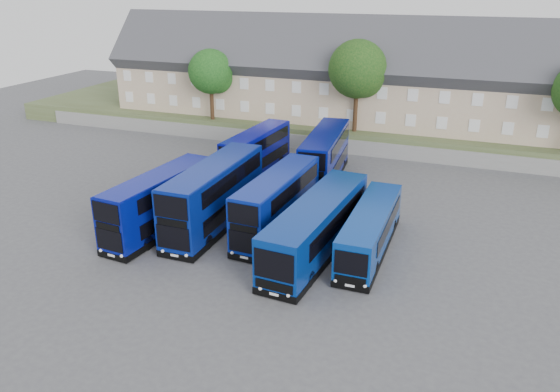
{
  "coord_description": "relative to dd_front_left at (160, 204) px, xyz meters",
  "views": [
    {
      "loc": [
        14.04,
        -28.14,
        16.51
      ],
      "look_at": [
        1.38,
        5.48,
        2.2
      ],
      "focal_mm": 35.0,
      "sensor_mm": 36.0,
      "label": 1
    }
  ],
  "objects": [
    {
      "name": "dd_rear_left",
      "position": [
        1.53,
        13.54,
        -0.09
      ],
      "size": [
        2.97,
        9.96,
        3.9
      ],
      "rotation": [
        0.0,
        0.0,
        -0.07
      ],
      "color": "#080D96",
      "rests_on": "ground"
    },
    {
      "name": "dd_front_left",
      "position": [
        0.0,
        0.0,
        0.0
      ],
      "size": [
        3.36,
        10.47,
        4.09
      ],
      "rotation": [
        0.0,
        0.0,
        -0.1
      ],
      "color": "#071184",
      "rests_on": "ground"
    },
    {
      "name": "dd_front_right",
      "position": [
        7.68,
        2.73,
        0.01
      ],
      "size": [
        2.88,
        10.47,
        4.12
      ],
      "rotation": [
        0.0,
        0.0,
        -0.05
      ],
      "color": "navy",
      "rests_on": "ground"
    },
    {
      "name": "retaining_wall",
      "position": [
        6.09,
        22.35,
        -1.26
      ],
      "size": [
        70.0,
        0.4,
        1.5
      ],
      "primitive_type": "cube",
      "color": "slate",
      "rests_on": "ground"
    },
    {
      "name": "terrace_row",
      "position": [
        12.09,
        28.35,
        4.59
      ],
      "size": [
        66.0,
        10.4,
        11.2
      ],
      "color": "tan",
      "rests_on": "earth_bank"
    },
    {
      "name": "coach_east_a",
      "position": [
        11.2,
        0.63,
        -0.29
      ],
      "size": [
        3.66,
        12.99,
        3.51
      ],
      "rotation": [
        0.0,
        0.0,
        -0.08
      ],
      "color": "navy",
      "rests_on": "ground"
    },
    {
      "name": "dd_front_mid",
      "position": [
        3.21,
        2.0,
        0.23
      ],
      "size": [
        2.65,
        11.48,
        4.56
      ],
      "rotation": [
        0.0,
        0.0,
        0.0
      ],
      "color": "navy",
      "rests_on": "ground"
    },
    {
      "name": "earth_bank",
      "position": [
        6.09,
        32.35,
        -1.01
      ],
      "size": [
        80.0,
        20.0,
        2.0
      ],
      "primitive_type": "cube",
      "color": "#49542F",
      "rests_on": "ground"
    },
    {
      "name": "ground",
      "position": [
        6.09,
        -1.65,
        -2.01
      ],
      "size": [
        120.0,
        120.0,
        0.0
      ],
      "primitive_type": "plane",
      "color": "#4B4B50",
      "rests_on": "ground"
    },
    {
      "name": "tree_west",
      "position": [
        -7.77,
        23.45,
        5.04
      ],
      "size": [
        4.8,
        4.8,
        7.65
      ],
      "color": "#382314",
      "rests_on": "earth_bank"
    },
    {
      "name": "coach_east_b",
      "position": [
        14.38,
        1.92,
        -0.58
      ],
      "size": [
        2.28,
        10.66,
        2.91
      ],
      "rotation": [
        0.0,
        0.0,
        0.0
      ],
      "color": "navy",
      "rests_on": "ground"
    },
    {
      "name": "dd_rear_right",
      "position": [
        7.86,
        13.74,
        0.13
      ],
      "size": [
        3.51,
        11.12,
        4.35
      ],
      "rotation": [
        0.0,
        0.0,
        0.09
      ],
      "color": "#061180",
      "rests_on": "ground"
    },
    {
      "name": "tree_mid",
      "position": [
        8.23,
        23.95,
        6.06
      ],
      "size": [
        5.76,
        5.76,
        9.18
      ],
      "color": "#382314",
      "rests_on": "earth_bank"
    }
  ]
}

